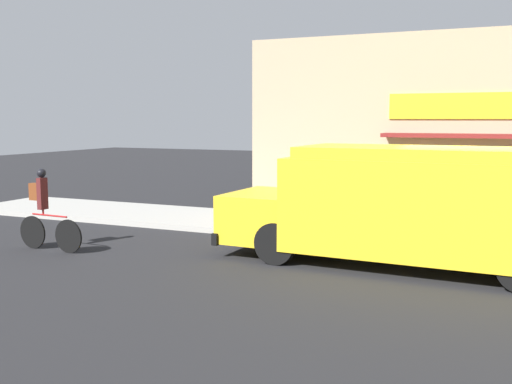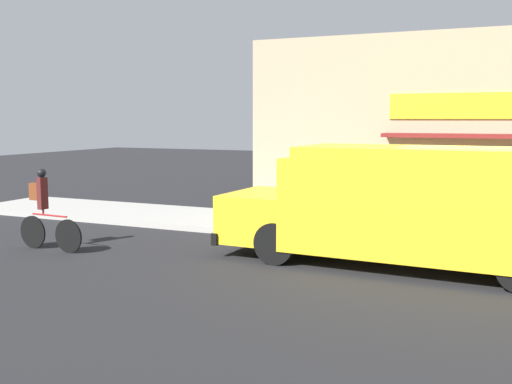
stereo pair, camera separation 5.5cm
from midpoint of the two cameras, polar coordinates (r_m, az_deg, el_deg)
ground_plane at (r=12.94m, az=19.07°, el=-5.73°), size 70.00×70.00×0.00m
sidewalk at (r=14.34m, az=19.59°, el=-4.25°), size 28.00×2.88×0.14m
storefront at (r=15.93m, az=20.42°, el=5.57°), size 12.21×0.84×4.97m
school_bus at (r=11.46m, az=15.34°, el=-1.22°), size 7.06×2.81×2.25m
cyclist at (r=13.35m, az=-19.31°, el=-1.85°), size 1.71×0.21×1.73m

